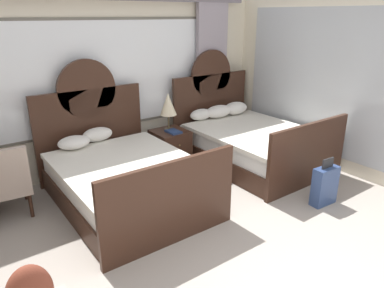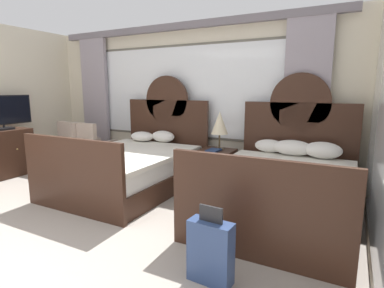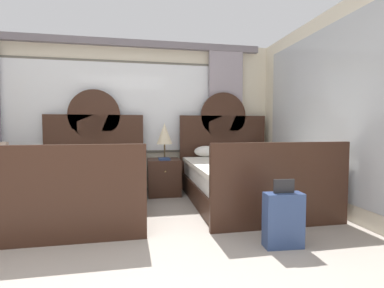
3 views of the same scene
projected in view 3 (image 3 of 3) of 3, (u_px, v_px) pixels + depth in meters
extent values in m
cube|color=beige|center=(112.00, 115.00, 5.03)|extent=(5.95, 0.07, 2.70)
cube|color=#646054|center=(112.00, 107.00, 4.98)|extent=(3.90, 0.02, 1.67)
cube|color=white|center=(112.00, 107.00, 4.97)|extent=(3.82, 0.02, 1.59)
cube|color=#998E99|center=(225.00, 119.00, 5.29)|extent=(0.65, 0.08, 2.60)
cube|color=slate|center=(110.00, 42.00, 4.82)|extent=(5.47, 0.10, 0.12)
cube|color=beige|center=(344.00, 110.00, 3.46)|extent=(0.07, 4.27, 2.70)
cube|color=#B2B7BC|center=(325.00, 111.00, 3.75)|extent=(0.01, 2.99, 2.27)
cube|color=#382116|center=(83.00, 200.00, 3.76)|extent=(1.57, 2.15, 0.30)
cube|color=white|center=(83.00, 180.00, 3.74)|extent=(1.51, 2.05, 0.25)
cube|color=silver|center=(81.00, 170.00, 3.65)|extent=(1.61, 1.95, 0.06)
cube|color=#382116|center=(95.00, 154.00, 4.81)|extent=(1.65, 0.06, 1.35)
cylinder|color=#382116|center=(94.00, 115.00, 4.77)|extent=(0.87, 0.06, 0.87)
cube|color=#382116|center=(60.00, 195.00, 2.65)|extent=(1.65, 0.06, 0.97)
ellipsoid|color=white|center=(69.00, 155.00, 4.46)|extent=(0.44, 0.33, 0.18)
ellipsoid|color=white|center=(95.00, 153.00, 4.63)|extent=(0.45, 0.26, 0.20)
cube|color=#382116|center=(244.00, 192.00, 4.19)|extent=(1.57, 2.15, 0.30)
cube|color=white|center=(245.00, 174.00, 4.17)|extent=(1.51, 2.05, 0.25)
cube|color=silver|center=(247.00, 165.00, 4.08)|extent=(1.61, 1.95, 0.06)
cube|color=#382116|center=(223.00, 151.00, 5.24)|extent=(1.65, 0.06, 1.35)
cylinder|color=#382116|center=(223.00, 116.00, 5.20)|extent=(0.87, 0.06, 0.87)
cube|color=#382116|center=(282.00, 186.00, 3.09)|extent=(1.65, 0.06, 0.97)
ellipsoid|color=white|center=(206.00, 151.00, 4.98)|extent=(0.44, 0.25, 0.20)
ellipsoid|color=white|center=(226.00, 150.00, 4.98)|extent=(0.56, 0.29, 0.22)
ellipsoid|color=white|center=(247.00, 150.00, 5.04)|extent=(0.50, 0.31, 0.23)
cube|color=#382116|center=(164.00, 177.00, 4.67)|extent=(0.53, 0.53, 0.60)
sphere|color=tan|center=(165.00, 172.00, 4.39)|extent=(0.02, 0.02, 0.02)
cylinder|color=brown|center=(165.00, 158.00, 4.72)|extent=(0.14, 0.14, 0.02)
cylinder|color=brown|center=(165.00, 151.00, 4.71)|extent=(0.03, 0.03, 0.23)
cone|color=beige|center=(164.00, 134.00, 4.69)|extent=(0.27, 0.27, 0.36)
cube|color=navy|center=(164.00, 159.00, 4.54)|extent=(0.18, 0.26, 0.03)
cube|color=#B29E8E|center=(16.00, 170.00, 4.16)|extent=(0.11, 0.56, 0.16)
cylinder|color=#382116|center=(24.00, 188.00, 4.44)|extent=(0.04, 0.04, 0.32)
cylinder|color=#382116|center=(6.00, 196.00, 3.92)|extent=(0.04, 0.04, 0.32)
cube|color=navy|center=(283.00, 220.00, 2.61)|extent=(0.37, 0.18, 0.52)
cube|color=#232326|center=(284.00, 186.00, 2.59)|extent=(0.20, 0.03, 0.13)
cylinder|color=black|center=(268.00, 245.00, 2.61)|extent=(0.05, 0.02, 0.05)
cylinder|color=black|center=(297.00, 243.00, 2.64)|extent=(0.05, 0.02, 0.05)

